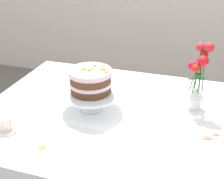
# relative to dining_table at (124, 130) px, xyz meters

# --- Properties ---
(dining_table) EXTENTS (1.40, 1.00, 0.74)m
(dining_table) POSITION_rel_dining_table_xyz_m (0.00, 0.00, 0.00)
(dining_table) COLOR white
(dining_table) RESTS_ON ground
(linen_napkin) EXTENTS (0.33, 0.33, 0.00)m
(linen_napkin) POSITION_rel_dining_table_xyz_m (-0.17, 0.00, 0.09)
(linen_napkin) COLOR white
(linen_napkin) RESTS_ON dining_table
(cake_stand) EXTENTS (0.29, 0.29, 0.10)m
(cake_stand) POSITION_rel_dining_table_xyz_m (-0.17, 0.00, 0.17)
(cake_stand) COLOR silver
(cake_stand) RESTS_ON linen_napkin
(layer_cake) EXTENTS (0.20, 0.20, 0.12)m
(layer_cake) POSITION_rel_dining_table_xyz_m (-0.17, 0.00, 0.25)
(layer_cake) COLOR brown
(layer_cake) RESTS_ON cake_stand
(flower_vase) EXTENTS (0.10, 0.10, 0.34)m
(flower_vase) POSITION_rel_dining_table_xyz_m (0.31, 0.17, 0.24)
(flower_vase) COLOR silver
(flower_vase) RESTS_ON dining_table
(teacup) EXTENTS (0.12, 0.12, 0.06)m
(teacup) POSITION_rel_dining_table_xyz_m (-0.47, -0.27, 0.11)
(teacup) COLOR silver
(teacup) RESTS_ON dining_table
(loose_petal_0) EXTENTS (0.04, 0.03, 0.01)m
(loose_petal_0) POSITION_rel_dining_table_xyz_m (0.42, -0.04, 0.09)
(loose_petal_0) COLOR #E56B51
(loose_petal_0) RESTS_ON dining_table
(loose_petal_1) EXTENTS (0.03, 0.04, 0.01)m
(loose_petal_1) POSITION_rel_dining_table_xyz_m (-0.25, -0.34, 0.09)
(loose_petal_1) COLOR orange
(loose_petal_1) RESTS_ON dining_table
(loose_petal_2) EXTENTS (0.04, 0.04, 0.00)m
(loose_petal_2) POSITION_rel_dining_table_xyz_m (-0.43, 0.31, 0.09)
(loose_petal_2) COLOR yellow
(loose_petal_2) RESTS_ON dining_table
(loose_petal_3) EXTENTS (0.04, 0.03, 0.01)m
(loose_petal_3) POSITION_rel_dining_table_xyz_m (0.38, -0.07, 0.09)
(loose_petal_3) COLOR #E56B51
(loose_petal_3) RESTS_ON dining_table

